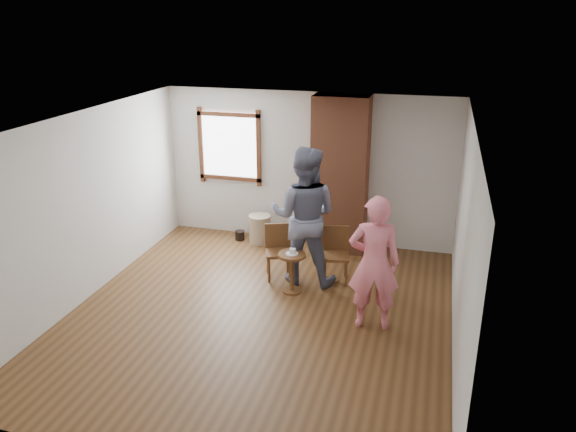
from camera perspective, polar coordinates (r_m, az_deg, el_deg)
The scene contains 12 objects.
ground at distance 7.66m, azimuth -2.93°, elevation -10.00°, with size 5.50×5.50×0.00m, color brown.
room_shell at distance 7.49m, azimuth -2.15°, elevation 4.39°, with size 5.04×5.52×2.62m.
brick_chimney at distance 9.26m, azimuth 5.30°, elevation 4.17°, with size 0.90×0.50×2.60m, color #A35939.
stoneware_crock at distance 9.82m, azimuth -2.87°, elevation -1.31°, with size 0.38×0.38×0.49m, color tan.
dark_pot at distance 10.00m, azimuth -4.92°, elevation -1.96°, with size 0.17×0.17×0.17m, color black.
dining_chair_left at distance 8.51m, azimuth -1.01°, elevation -3.26°, with size 0.49×0.49×0.82m.
dining_chair_right at distance 8.42m, azimuth 4.88°, elevation -3.56°, with size 0.46×0.46×0.83m.
side_table at distance 8.05m, azimuth 0.40°, elevation -5.14°, with size 0.40×0.40×0.60m.
cake_plate at distance 7.96m, azimuth 0.40°, elevation -3.83°, with size 0.18×0.18×0.01m, color white.
cake_slice at distance 7.95m, azimuth 0.47°, elevation -3.61°, with size 0.08×0.07×0.06m, color white.
man at distance 8.14m, azimuth 1.64°, elevation -0.01°, with size 1.01×0.78×2.07m, color #141A38.
person_pink at distance 7.08m, azimuth 8.73°, elevation -4.77°, with size 0.65×0.43×1.78m, color pink.
Camera 1 is at (2.11, -6.26, 3.87)m, focal length 35.00 mm.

